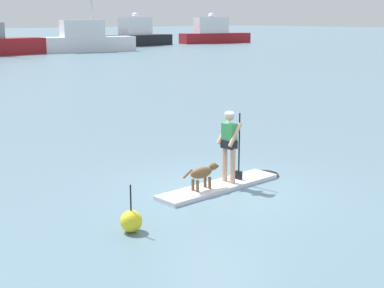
# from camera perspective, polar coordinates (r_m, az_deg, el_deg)

# --- Properties ---
(ground_plane) EXTENTS (400.00, 400.00, 0.00)m
(ground_plane) POSITION_cam_1_polar(r_m,az_deg,el_deg) (13.29, 2.76, -4.52)
(ground_plane) COLOR slate
(paddleboard) EXTENTS (3.68, 0.88, 0.10)m
(paddleboard) POSITION_cam_1_polar(r_m,az_deg,el_deg) (13.43, 3.45, -4.12)
(paddleboard) COLOR silver
(paddleboard) RESTS_ON ground_plane
(person_paddler) EXTENTS (0.61, 0.49, 1.71)m
(person_paddler) POSITION_cam_1_polar(r_m,az_deg,el_deg) (13.24, 3.82, 0.28)
(person_paddler) COLOR tan
(person_paddler) RESTS_ON paddleboard
(dog) EXTENTS (1.10, 0.25, 0.56)m
(dog) POSITION_cam_1_polar(r_m,az_deg,el_deg) (12.80, 1.12, -2.94)
(dog) COLOR brown
(dog) RESTS_ON paddleboard
(moored_boat_far_port) EXTENTS (11.02, 4.73, 10.59)m
(moored_boat_far_port) POSITION_cam_1_polar(r_m,az_deg,el_deg) (67.76, -10.55, 10.32)
(moored_boat_far_port) COLOR white
(moored_boat_far_port) RESTS_ON ground_plane
(moored_boat_far_starboard) EXTENTS (10.50, 4.33, 4.58)m
(moored_boat_far_starboard) POSITION_cam_1_polar(r_m,az_deg,el_deg) (81.50, -5.43, 10.89)
(moored_boat_far_starboard) COLOR black
(moored_boat_far_starboard) RESTS_ON ground_plane
(moored_boat_center) EXTENTS (11.70, 4.99, 4.59)m
(moored_boat_center) POSITION_cam_1_polar(r_m,az_deg,el_deg) (89.24, 2.22, 11.09)
(moored_boat_center) COLOR maroon
(moored_boat_center) RESTS_ON ground_plane
(marker_buoy) EXTENTS (0.42, 0.42, 0.92)m
(marker_buoy) POSITION_cam_1_polar(r_m,az_deg,el_deg) (10.68, -6.16, -7.75)
(marker_buoy) COLOR yellow
(marker_buoy) RESTS_ON ground_plane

